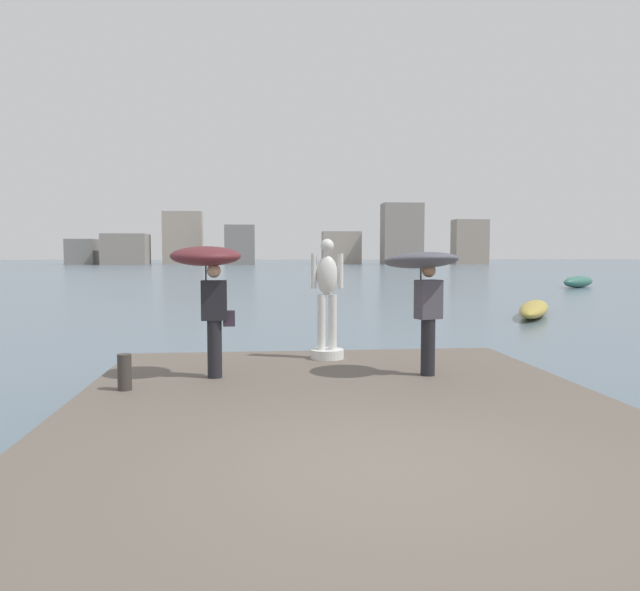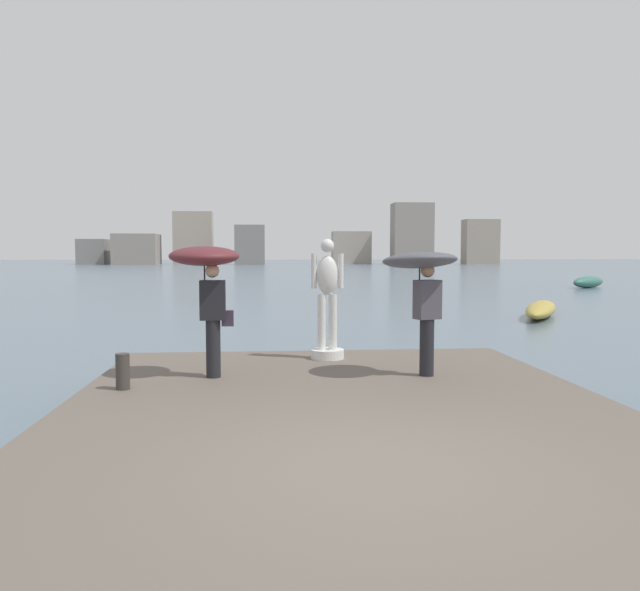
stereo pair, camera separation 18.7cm
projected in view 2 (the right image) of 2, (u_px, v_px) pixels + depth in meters
name	position (u px, v px, depth m)	size (l,w,h in m)	color
ground_plane	(280.00, 285.00, 45.21)	(400.00, 400.00, 0.00)	slate
pier	(347.00, 431.00, 7.21)	(7.01, 9.56, 0.40)	#60564C
statue_white_figure	(327.00, 307.00, 10.98)	(0.60, 0.60, 2.14)	silver
onlooker_left	(207.00, 271.00, 9.27)	(1.08, 1.09, 2.02)	black
onlooker_right	(422.00, 275.00, 9.37)	(1.46, 1.47, 1.95)	black
mooring_bollard	(123.00, 371.00, 8.51)	(0.19, 0.19, 0.50)	#38332D
boat_near	(588.00, 282.00, 41.31)	(3.68, 3.16, 0.77)	#336B5B
boat_mid	(541.00, 309.00, 22.18)	(3.33, 4.93, 0.56)	#B2993D
distant_skyline	(286.00, 242.00, 133.74)	(90.83, 11.37, 13.23)	gray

